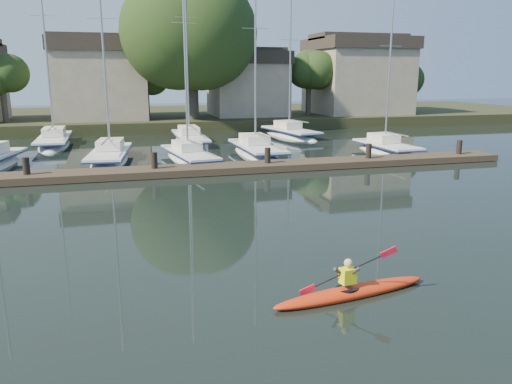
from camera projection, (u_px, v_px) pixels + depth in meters
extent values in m
plane|color=black|center=(310.00, 271.00, 13.07)|extent=(160.00, 160.00, 0.00)
ellipsoid|color=red|center=(352.00, 292.00, 11.60)|extent=(4.14, 1.17, 0.31)
cylinder|color=black|center=(347.00, 289.00, 11.52)|extent=(0.70, 0.70, 0.08)
imported|color=#302B2E|center=(348.00, 276.00, 11.45)|extent=(0.26, 0.35, 0.89)
cube|color=yellow|center=(348.00, 276.00, 11.45)|extent=(0.38, 0.30, 0.36)
sphere|color=#D0B182|center=(348.00, 263.00, 11.38)|extent=(0.20, 0.20, 0.20)
cube|color=#413625|center=(213.00, 169.00, 26.16)|extent=(34.00, 2.00, 0.35)
cylinder|color=black|center=(27.00, 176.00, 23.82)|extent=(0.32, 0.32, 1.80)
cylinder|color=black|center=(155.00, 170.00, 25.37)|extent=(0.32, 0.32, 1.80)
cylinder|color=black|center=(268.00, 164.00, 26.91)|extent=(0.32, 0.32, 1.80)
cylinder|color=black|center=(368.00, 159.00, 28.45)|extent=(0.32, 0.32, 1.80)
cylinder|color=black|center=(458.00, 155.00, 29.99)|extent=(0.32, 0.32, 1.80)
ellipsoid|color=white|center=(111.00, 167.00, 29.88)|extent=(3.05, 8.76, 1.92)
cube|color=white|center=(110.00, 152.00, 29.68)|extent=(2.78, 7.22, 0.14)
cube|color=navy|center=(110.00, 153.00, 29.69)|extent=(2.88, 7.40, 0.08)
cube|color=silver|center=(110.00, 144.00, 30.08)|extent=(1.67, 2.54, 0.56)
cylinder|color=#9EA0A5|center=(103.00, 45.00, 28.52)|extent=(0.12, 0.12, 12.12)
cylinder|color=#9EA0A5|center=(106.00, 141.00, 28.25)|extent=(0.44, 3.25, 0.08)
cylinder|color=#9EA0A5|center=(101.00, 18.00, 28.18)|extent=(1.61, 0.21, 0.03)
ellipsoid|color=white|center=(190.00, 165.00, 30.03)|extent=(3.14, 8.40, 1.73)
cube|color=white|center=(189.00, 152.00, 29.84)|extent=(2.83, 6.92, 0.13)
cube|color=navy|center=(189.00, 153.00, 29.86)|extent=(2.92, 7.10, 0.07)
cube|color=silver|center=(187.00, 145.00, 30.20)|extent=(1.61, 2.46, 0.50)
cylinder|color=#9EA0A5|center=(185.00, 49.00, 28.69)|extent=(0.11, 0.11, 11.84)
cylinder|color=#9EA0A5|center=(195.00, 142.00, 28.58)|extent=(0.55, 3.09, 0.07)
cylinder|color=#9EA0A5|center=(184.00, 23.00, 28.36)|extent=(1.44, 0.25, 0.03)
ellipsoid|color=white|center=(257.00, 160.00, 32.12)|extent=(2.36, 8.42, 1.99)
cube|color=white|center=(257.00, 146.00, 31.90)|extent=(2.23, 6.91, 0.15)
cube|color=navy|center=(257.00, 147.00, 31.92)|extent=(2.32, 7.08, 0.08)
cube|color=silver|center=(254.00, 139.00, 32.29)|extent=(1.51, 2.37, 0.58)
cylinder|color=#9EA0A5|center=(255.00, 52.00, 30.80)|extent=(0.13, 0.13, 11.52)
cylinder|color=#9EA0A5|center=(262.00, 135.00, 30.54)|extent=(0.15, 3.19, 0.08)
cylinder|color=#9EA0A5|center=(255.00, 28.00, 30.48)|extent=(1.68, 0.06, 0.03)
ellipsoid|color=white|center=(386.00, 158.00, 33.05)|extent=(2.32, 7.05, 1.90)
cube|color=white|center=(387.00, 144.00, 32.84)|extent=(2.18, 5.79, 0.14)
cube|color=navy|center=(387.00, 145.00, 32.86)|extent=(2.26, 5.93, 0.08)
cube|color=silver|center=(384.00, 138.00, 33.15)|extent=(1.46, 2.00, 0.55)
cylinder|color=#9EA0A5|center=(390.00, 65.00, 31.88)|extent=(0.12, 0.12, 9.98)
cylinder|color=#9EA0A5|center=(396.00, 134.00, 31.69)|extent=(0.16, 2.66, 0.08)
cylinder|color=#9EA0A5|center=(391.00, 46.00, 31.60)|extent=(1.60, 0.08, 0.03)
ellipsoid|color=white|center=(55.00, 150.00, 36.38)|extent=(2.36, 9.39, 1.97)
cube|color=white|center=(54.00, 137.00, 36.16)|extent=(2.23, 7.70, 0.15)
cube|color=navy|center=(54.00, 139.00, 36.18)|extent=(2.31, 7.89, 0.08)
cube|color=silver|center=(54.00, 131.00, 36.60)|extent=(1.51, 2.65, 0.57)
cylinder|color=#9EA0A5|center=(45.00, 40.00, 34.86)|extent=(0.12, 0.12, 13.50)
cylinder|color=#9EA0A5|center=(51.00, 128.00, 34.66)|extent=(0.15, 3.55, 0.08)
cylinder|color=#9EA0A5|center=(43.00, 16.00, 34.49)|extent=(1.66, 0.06, 0.03)
ellipsoid|color=white|center=(190.00, 147.00, 37.89)|extent=(2.12, 9.77, 1.85)
cube|color=white|center=(190.00, 135.00, 37.69)|extent=(2.01, 8.01, 0.14)
cube|color=navy|center=(190.00, 136.00, 37.71)|extent=(2.09, 8.21, 0.08)
cube|color=silver|center=(189.00, 130.00, 38.16)|extent=(1.38, 2.74, 0.54)
cylinder|color=#9EA0A5|center=(186.00, 41.00, 36.39)|extent=(0.12, 0.12, 13.66)
cylinder|color=#9EA0A5|center=(192.00, 127.00, 36.14)|extent=(0.10, 3.71, 0.08)
cylinder|color=#9EA0A5|center=(186.00, 17.00, 36.01)|extent=(1.56, 0.04, 0.03)
ellipsoid|color=white|center=(290.00, 141.00, 41.44)|extent=(3.61, 8.58, 1.98)
cube|color=white|center=(291.00, 130.00, 41.23)|extent=(3.24, 7.08, 0.15)
cube|color=navy|center=(291.00, 131.00, 41.25)|extent=(3.36, 7.26, 0.08)
cube|color=silver|center=(288.00, 124.00, 41.58)|extent=(1.84, 2.55, 0.57)
cylinder|color=#9EA0A5|center=(290.00, 58.00, 40.12)|extent=(0.12, 0.12, 11.44)
cylinder|color=#9EA0A5|center=(298.00, 121.00, 39.94)|extent=(0.64, 3.13, 0.08)
cylinder|color=#9EA0A5|center=(291.00, 40.00, 39.80)|extent=(1.64, 0.32, 0.03)
cube|color=black|center=(162.00, 117.00, 54.25)|extent=(90.00, 24.00, 1.00)
cube|color=#A59584|center=(101.00, 86.00, 46.27)|extent=(8.00, 8.00, 6.00)
cube|color=#332C25|center=(98.00, 45.00, 45.44)|extent=(8.40, 8.40, 1.20)
cube|color=#A59584|center=(247.00, 90.00, 49.99)|extent=(7.00, 7.00, 5.00)
cube|color=#332C25|center=(247.00, 58.00, 49.27)|extent=(7.35, 7.35, 1.20)
cube|color=#A59584|center=(357.00, 82.00, 52.90)|extent=(9.00, 9.00, 6.50)
cube|color=#332C25|center=(358.00, 44.00, 52.01)|extent=(9.45, 9.45, 1.20)
cylinder|color=#433D35|center=(192.00, 92.00, 45.63)|extent=(1.20, 1.20, 5.00)
sphere|color=black|center=(190.00, 34.00, 44.48)|extent=(8.50, 8.50, 8.50)
cylinder|color=#433D35|center=(4.00, 105.00, 42.68)|extent=(0.48, 0.48, 3.00)
sphere|color=black|center=(1.00, 75.00, 42.11)|extent=(3.40, 3.40, 3.40)
cylinder|color=#433D35|center=(148.00, 104.00, 45.32)|extent=(0.38, 0.38, 2.80)
sphere|color=black|center=(146.00, 79.00, 44.82)|extent=(2.72, 2.72, 2.72)
cylinder|color=#433D35|center=(308.00, 99.00, 50.33)|extent=(0.50, 0.50, 3.20)
sphere|color=black|center=(309.00, 72.00, 49.72)|extent=(3.57, 3.57, 3.57)
cylinder|color=#433D35|center=(404.00, 101.00, 51.56)|extent=(0.41, 0.41, 2.60)
sphere|color=black|center=(405.00, 80.00, 51.06)|extent=(2.89, 2.89, 2.89)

